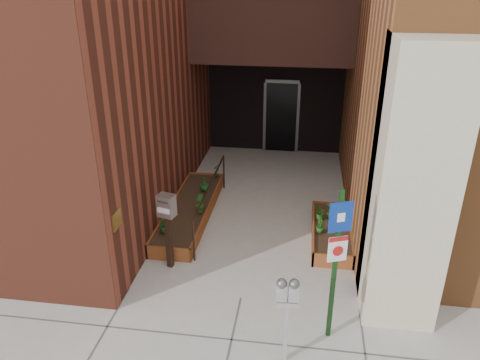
% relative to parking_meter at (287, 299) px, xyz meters
% --- Properties ---
extents(ground, '(80.00, 80.00, 0.00)m').
position_rel_parking_meter_xyz_m(ground, '(-0.82, 1.27, -1.10)').
color(ground, '#9E9991').
rests_on(ground, ground).
extents(planter_left, '(0.90, 3.60, 0.30)m').
position_rel_parking_meter_xyz_m(planter_left, '(-2.37, 3.97, -0.97)').
color(planter_left, brown).
rests_on(planter_left, ground).
extents(planter_right, '(0.80, 2.20, 0.30)m').
position_rel_parking_meter_xyz_m(planter_right, '(0.78, 3.47, -0.97)').
color(planter_right, brown).
rests_on(planter_right, ground).
extents(handrail, '(0.04, 3.34, 0.90)m').
position_rel_parking_meter_xyz_m(handrail, '(-1.87, 3.92, -0.35)').
color(handrail, black).
rests_on(handrail, ground).
extents(parking_meter, '(0.32, 0.16, 1.42)m').
position_rel_parking_meter_xyz_m(parking_meter, '(0.00, 0.00, 0.00)').
color(parking_meter, '#B0AFB2').
rests_on(parking_meter, ground).
extents(sign_post, '(0.33, 0.15, 2.50)m').
position_rel_parking_meter_xyz_m(sign_post, '(0.65, 0.58, 0.44)').
color(sign_post, '#133614').
rests_on(sign_post, ground).
extents(payment_dropbox, '(0.34, 0.29, 1.51)m').
position_rel_parking_meter_xyz_m(payment_dropbox, '(-2.28, 2.02, -0.01)').
color(payment_dropbox, black).
rests_on(payment_dropbox, ground).
extents(shrub_left_a, '(0.41, 0.41, 0.33)m').
position_rel_parking_meter_xyz_m(shrub_left_a, '(-2.58, 2.76, -0.63)').
color(shrub_left_a, '#1B5F1E').
rests_on(shrub_left_a, planter_left).
extents(shrub_left_b, '(0.29, 0.29, 0.39)m').
position_rel_parking_meter_xyz_m(shrub_left_b, '(-2.07, 3.69, -0.60)').
color(shrub_left_b, '#1C601B').
rests_on(shrub_left_b, planter_left).
extents(shrub_left_c, '(0.22, 0.22, 0.35)m').
position_rel_parking_meter_xyz_m(shrub_left_c, '(-2.20, 4.76, -0.62)').
color(shrub_left_c, '#1A5E1E').
rests_on(shrub_left_c, planter_left).
extents(shrub_left_d, '(0.19, 0.19, 0.33)m').
position_rel_parking_meter_xyz_m(shrub_left_d, '(-2.07, 5.57, -0.63)').
color(shrub_left_d, '#1B5919').
rests_on(shrub_left_d, planter_left).
extents(shrub_right_a, '(0.24, 0.24, 0.30)m').
position_rel_parking_meter_xyz_m(shrub_right_a, '(0.53, 3.19, -0.65)').
color(shrub_right_a, '#1F5317').
rests_on(shrub_right_a, planter_right).
extents(shrub_right_b, '(0.23, 0.23, 0.36)m').
position_rel_parking_meter_xyz_m(shrub_right_b, '(0.73, 3.85, -0.62)').
color(shrub_right_b, '#205919').
rests_on(shrub_right_b, planter_right).
extents(shrub_right_c, '(0.33, 0.33, 0.29)m').
position_rel_parking_meter_xyz_m(shrub_right_c, '(0.53, 3.74, -0.65)').
color(shrub_right_c, '#255919').
rests_on(shrub_right_c, planter_right).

